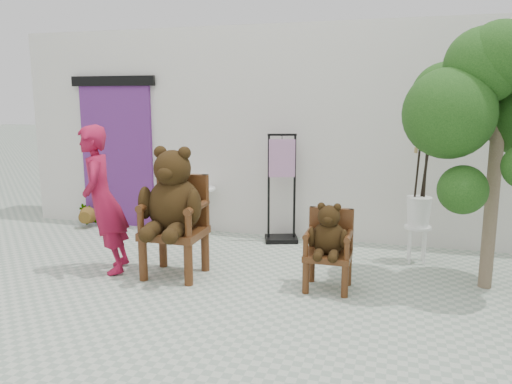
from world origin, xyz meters
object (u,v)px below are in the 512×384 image
chair_big (174,204)px  chair_small (329,239)px  cafe_table (195,205)px  display_stand (281,201)px  tree (493,97)px  person (103,200)px  stool_bucket (419,211)px

chair_big → chair_small: (1.72, 0.06, -0.28)m
cafe_table → display_stand: 1.31m
display_stand → tree: size_ratio=0.56×
tree → chair_big: bearing=-171.2°
person → cafe_table: size_ratio=2.39×
person → chair_big: bearing=74.3°
chair_small → tree: size_ratio=0.34×
display_stand → stool_bucket: size_ratio=1.04×
person → chair_small: bearing=70.8°
chair_big → display_stand: (0.84, 1.69, -0.24)m
chair_big → tree: bearing=8.8°
person → stool_bucket: size_ratio=1.16×
chair_big → display_stand: display_stand is taller
chair_small → display_stand: 1.85m
person → display_stand: (1.67, 1.79, -0.26)m
chair_small → person: size_ratio=0.55×
cafe_table → tree: 4.19m
chair_small → chair_big: bearing=-177.9°
chair_big → person: 0.83m
tree → chair_small: bearing=-164.0°
chair_big → person: (-0.83, -0.11, 0.02)m
person → tree: size_ratio=0.62×
person → cafe_table: (0.36, 1.80, -0.40)m
chair_big → person: bearing=-172.6°
person → tree: tree is taller
chair_big → chair_small: size_ratio=1.58×
chair_small → display_stand: bearing=118.5°
display_stand → person: bearing=-150.9°
chair_small → cafe_table: 2.72m
tree → cafe_table: bearing=162.2°
person → cafe_table: 1.88m
tree → display_stand: bearing=153.8°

